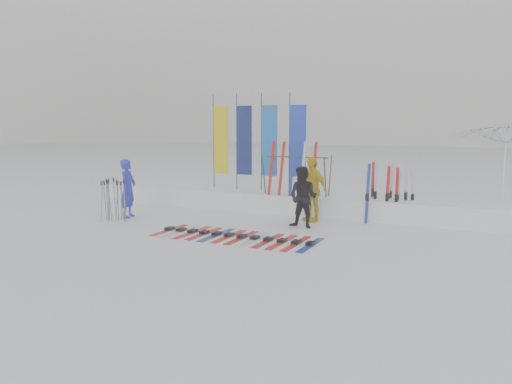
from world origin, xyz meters
The scene contains 11 objects.
ground centered at (0.00, 0.00, 0.00)m, with size 120.00×120.00×0.00m, color white.
snow_bank centered at (0.00, 4.60, 0.30)m, with size 14.00×1.60×0.60m, color white.
person_blue centered at (-4.02, 1.53, 0.87)m, with size 0.64×0.42×1.75m, color #222BC7.
person_black centered at (1.26, 2.32, 0.83)m, with size 0.81×0.63×1.66m, color black.
person_yellow centered at (1.14, 3.33, 0.94)m, with size 1.10×0.46×1.87m, color yellow.
tent_canopy centered at (6.10, 6.31, 1.45)m, with size 3.15×3.21×2.89m, color white.
ski_row centered at (0.17, 0.49, 0.03)m, with size 4.10×1.69×0.07m.
pole_cluster centered at (-4.05, 0.94, 0.60)m, with size 0.69×0.76×1.25m.
feather_flags centered at (-1.33, 4.82, 2.24)m, with size 3.39×0.20×3.20m.
ski_rack centered at (0.34, 4.20, 1.38)m, with size 2.04×0.80×1.23m.
upright_skis centered at (3.09, 4.34, 0.79)m, with size 1.28×1.22×1.69m.
Camera 1 is at (5.84, -10.16, 2.73)m, focal length 35.00 mm.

